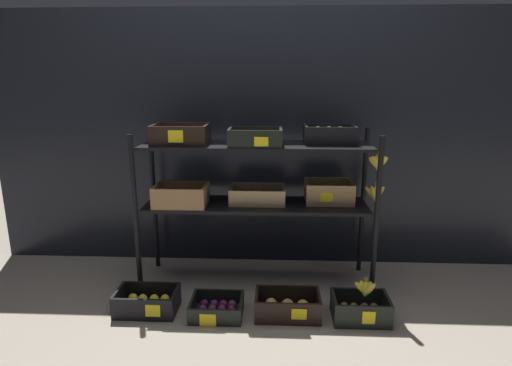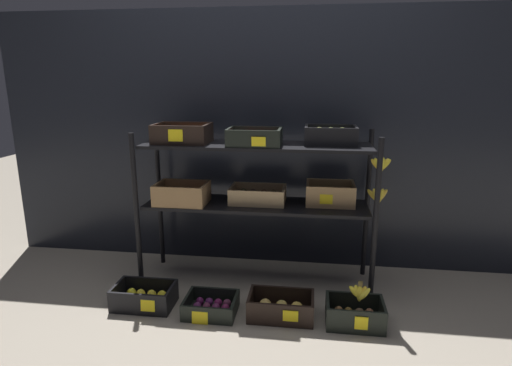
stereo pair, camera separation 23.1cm
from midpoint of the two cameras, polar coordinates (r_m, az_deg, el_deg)
ground_plane at (r=2.93m, az=-2.32°, el=-13.17°), size 10.00×10.00×0.00m
storefront_wall at (r=3.04m, az=-1.84°, el=5.75°), size 3.86×0.12×1.80m
display_rack at (r=2.67m, az=-2.15°, el=1.27°), size 1.59×0.43×1.06m
crate_ground_lemon at (r=2.68m, az=-17.11°, el=-15.40°), size 0.36×0.23×0.13m
crate_ground_plum at (r=2.56m, az=-8.04°, el=-16.67°), size 0.30×0.25×0.10m
crate_ground_apple_gold at (r=2.53m, az=1.59°, el=-16.60°), size 0.38×0.23×0.14m
crate_ground_kiwi at (r=2.54m, az=11.37°, el=-16.71°), size 0.32×0.22×0.14m
banana_bunch_loose at (r=2.48m, az=12.01°, el=-13.90°), size 0.13×0.04×0.12m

